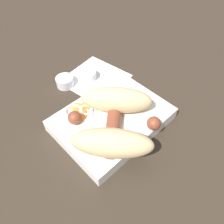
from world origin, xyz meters
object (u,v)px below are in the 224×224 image
(bread_roll, at_px, (114,120))
(condiment_cup_near, at_px, (88,76))
(food_tray, at_px, (112,119))
(condiment_cup_far, at_px, (65,82))
(sausage, at_px, (114,120))

(bread_roll, xyz_separation_m, condiment_cup_near, (-0.08, -0.18, -0.05))
(food_tray, xyz_separation_m, condiment_cup_far, (-0.00, -0.18, -0.00))
(bread_roll, height_order, condiment_cup_near, bread_roll)
(food_tray, relative_size, condiment_cup_far, 5.21)
(bread_roll, distance_m, condiment_cup_near, 0.21)
(food_tray, relative_size, sausage, 1.57)
(sausage, height_order, condiment_cup_far, sausage)
(food_tray, distance_m, condiment_cup_far, 0.18)
(condiment_cup_near, bearing_deg, food_tray, 69.17)
(bread_roll, bearing_deg, condiment_cup_near, -113.64)
(condiment_cup_near, bearing_deg, sausage, 67.07)
(bread_roll, distance_m, condiment_cup_far, 0.21)
(food_tray, distance_m, bread_roll, 0.06)
(sausage, xyz_separation_m, condiment_cup_near, (-0.07, -0.18, -0.03))
(food_tray, bearing_deg, sausage, 53.85)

